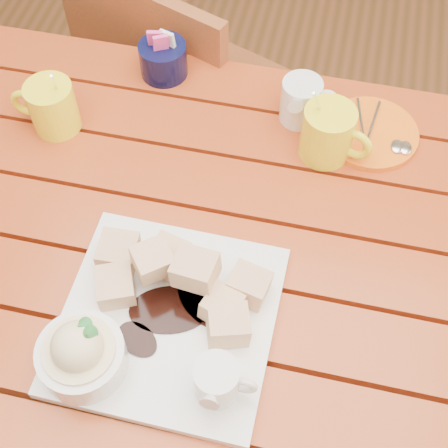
% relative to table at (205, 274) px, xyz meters
% --- Properties ---
extents(ground, '(5.00, 5.00, 0.00)m').
position_rel_table_xyz_m(ground, '(0.00, -0.00, -0.64)').
color(ground, brown).
rests_on(ground, ground).
extents(table, '(1.20, 0.79, 0.75)m').
position_rel_table_xyz_m(table, '(0.00, 0.00, 0.00)').
color(table, '#A03C14').
rests_on(table, ground).
extents(dessert_plate, '(0.30, 0.30, 0.12)m').
position_rel_table_xyz_m(dessert_plate, '(-0.03, -0.16, 0.14)').
color(dessert_plate, white).
rests_on(dessert_plate, table).
extents(coffee_mug_left, '(0.11, 0.08, 0.13)m').
position_rel_table_xyz_m(coffee_mug_left, '(-0.30, 0.17, 0.15)').
color(coffee_mug_left, yellow).
rests_on(coffee_mug_left, table).
extents(coffee_mug_right, '(0.12, 0.09, 0.14)m').
position_rel_table_xyz_m(coffee_mug_right, '(0.16, 0.21, 0.16)').
color(coffee_mug_right, yellow).
rests_on(coffee_mug_right, table).
extents(cream_pitcher, '(0.10, 0.08, 0.08)m').
position_rel_table_xyz_m(cream_pitcher, '(0.11, 0.28, 0.15)').
color(cream_pitcher, white).
rests_on(cream_pitcher, table).
extents(sugar_caddy, '(0.09, 0.09, 0.09)m').
position_rel_table_xyz_m(sugar_caddy, '(-0.16, 0.34, 0.14)').
color(sugar_caddy, black).
rests_on(sugar_caddy, table).
extents(orange_saucer, '(0.16, 0.16, 0.02)m').
position_rel_table_xyz_m(orange_saucer, '(0.23, 0.27, 0.11)').
color(orange_saucer, orange).
rests_on(orange_saucer, table).
extents(chair_far, '(0.51, 0.51, 0.84)m').
position_rel_table_xyz_m(chair_far, '(-0.20, 0.55, -0.17)').
color(chair_far, brown).
rests_on(chair_far, ground).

